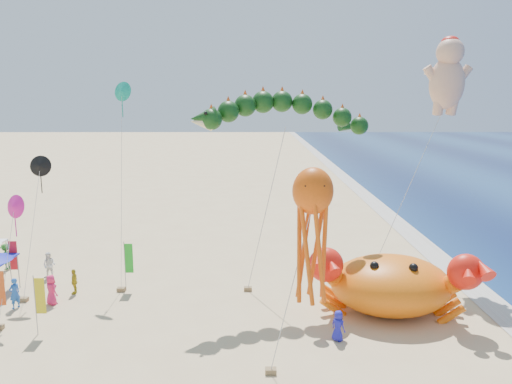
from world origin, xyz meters
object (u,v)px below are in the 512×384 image
crab_inflatable (391,283)px  octopus_kite (312,225)px  dragon_kite (283,118)px  cherub_kite (448,74)px

crab_inflatable → octopus_kite: size_ratio=0.99×
crab_inflatable → dragon_kite: bearing=146.0°
dragon_kite → cherub_kite: bearing=20.0°
octopus_kite → cherub_kite: bearing=54.5°
dragon_kite → cherub_kite: (11.44, 4.16, 2.85)m
octopus_kite → crab_inflatable: bearing=52.7°
dragon_kite → octopus_kite: size_ratio=1.30×
dragon_kite → octopus_kite: (0.58, -11.08, -3.87)m
dragon_kite → octopus_kite: 11.75m
octopus_kite → dragon_kite: bearing=93.0°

